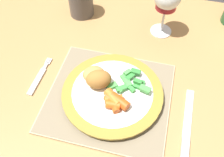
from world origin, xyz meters
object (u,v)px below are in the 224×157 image
dining_table (132,100)px  dinner_plate (112,93)px  fork (39,78)px  drinking_cup (81,0)px  table_knife (186,133)px

dining_table → dinner_plate: dinner_plate is taller
fork → drinking_cup: (0.03, 0.29, 0.05)m
dinner_plate → table_knife: size_ratio=1.20×
dinner_plate → fork: 0.20m
table_knife → drinking_cup: size_ratio=2.17×
dinner_plate → table_knife: bearing=-16.6°
dinner_plate → drinking_cup: drinking_cup is taller
dinner_plate → fork: (-0.20, 0.01, -0.01)m
dinner_plate → drinking_cup: bearing=120.8°
dining_table → table_knife: 0.21m
drinking_cup → dining_table: bearing=-46.4°
fork → table_knife: table_knife is taller
fork → table_knife: bearing=-9.2°
dining_table → table_knife: bearing=-40.1°
table_knife → drinking_cup: bearing=135.9°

